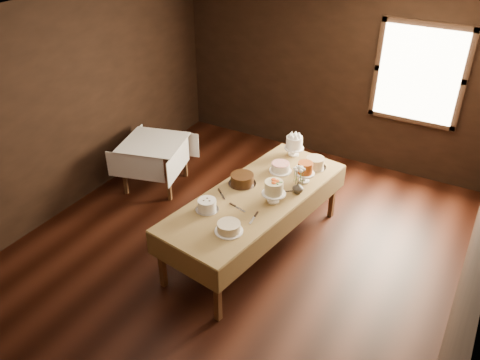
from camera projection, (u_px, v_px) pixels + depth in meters
name	position (u px, v px, depth m)	size (l,w,h in m)	color
floor	(232.00, 253.00, 6.00)	(5.00, 6.00, 0.01)	black
ceiling	(229.00, 20.00, 4.54)	(5.00, 6.00, 0.01)	beige
wall_back	(331.00, 72.00, 7.49)	(5.00, 0.02, 2.80)	black
wall_left	(65.00, 107.00, 6.33)	(0.02, 6.00, 2.80)	black
wall_right	(480.00, 221.00, 4.21)	(0.02, 6.00, 2.80)	black
window	(419.00, 75.00, 6.79)	(1.10, 0.05, 1.30)	#FFEABF
display_table	(256.00, 199.00, 5.73)	(1.35, 2.65, 0.78)	#492B15
side_table	(154.00, 147.00, 7.03)	(1.05, 1.05, 0.72)	#492B15
cake_meringue	(294.00, 147.00, 6.45)	(0.31, 0.31, 0.28)	white
cake_speckled	(315.00, 163.00, 6.20)	(0.30, 0.30, 0.14)	silver
cake_lattice	(280.00, 168.00, 6.13)	(0.30, 0.30, 0.11)	white
cake_caramel	(305.00, 173.00, 5.88)	(0.24, 0.24, 0.27)	white
cake_chocolate	(242.00, 180.00, 5.86)	(0.39, 0.39, 0.13)	silver
cake_flowers	(274.00, 193.00, 5.51)	(0.29, 0.29, 0.28)	white
cake_swirl	(207.00, 205.00, 5.39)	(0.27, 0.27, 0.13)	silver
cake_cream	(229.00, 228.00, 5.07)	(0.33, 0.33, 0.11)	white
cake_server_a	(240.00, 209.00, 5.44)	(0.24, 0.03, 0.01)	silver
cake_server_b	(252.00, 220.00, 5.26)	(0.24, 0.03, 0.01)	silver
cake_server_c	(269.00, 184.00, 5.88)	(0.24, 0.03, 0.01)	silver
cake_server_d	(289.00, 191.00, 5.75)	(0.24, 0.03, 0.01)	silver
cake_server_e	(223.00, 196.00, 5.66)	(0.24, 0.03, 0.01)	silver
flower_vase	(298.00, 188.00, 5.70)	(0.13, 0.13, 0.14)	#2D2823
flower_bouquet	(299.00, 174.00, 5.60)	(0.14, 0.14, 0.20)	white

